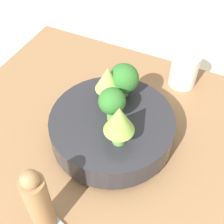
# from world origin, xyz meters

# --- Properties ---
(ground_plane) EXTENTS (6.00, 6.00, 0.00)m
(ground_plane) POSITION_xyz_m (0.00, 0.00, 0.00)
(ground_plane) COLOR beige
(table) EXTENTS (0.83, 0.70, 0.04)m
(table) POSITION_xyz_m (0.00, 0.00, 0.02)
(table) COLOR olive
(table) RESTS_ON ground_plane
(bowl) EXTENTS (0.26, 0.26, 0.07)m
(bowl) POSITION_xyz_m (-0.03, 0.02, 0.08)
(bowl) COLOR #28282D
(bowl) RESTS_ON table
(broccoli_floret_back) EXTENTS (0.07, 0.07, 0.08)m
(broccoli_floret_back) POSITION_xyz_m (-0.04, 0.10, 0.16)
(broccoli_floret_back) COLOR #6BA34C
(broccoli_floret_back) RESTS_ON bowl
(romanesco_piece_near) EXTENTS (0.06, 0.06, 0.09)m
(romanesco_piece_near) POSITION_xyz_m (0.01, -0.02, 0.17)
(romanesco_piece_near) COLOR #6BA34C
(romanesco_piece_near) RESTS_ON bowl
(romanesco_piece_far) EXTENTS (0.05, 0.05, 0.09)m
(romanesco_piece_far) POSITION_xyz_m (-0.06, 0.07, 0.17)
(romanesco_piece_far) COLOR #6BA34C
(romanesco_piece_far) RESTS_ON bowl
(broccoli_floret_center) EXTENTS (0.05, 0.05, 0.08)m
(broccoli_floret_center) POSITION_xyz_m (-0.03, 0.02, 0.16)
(broccoli_floret_center) COLOR #6BA34C
(broccoli_floret_center) RESTS_ON bowl
(cup) EXTENTS (0.07, 0.07, 0.09)m
(cup) POSITION_xyz_m (0.06, 0.27, 0.09)
(cup) COLOR silver
(cup) RESTS_ON table
(pepper_mill) EXTENTS (0.04, 0.04, 0.17)m
(pepper_mill) POSITION_xyz_m (-0.06, -0.20, 0.12)
(pepper_mill) COLOR #997047
(pepper_mill) RESTS_ON table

